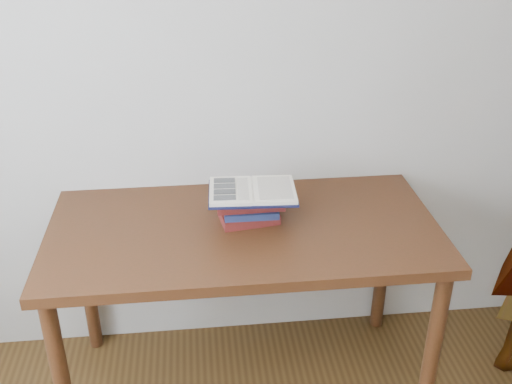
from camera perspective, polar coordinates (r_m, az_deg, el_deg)
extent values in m
cube|color=#A8A79F|center=(2.41, -3.43, 11.59)|extent=(3.50, 0.04, 2.60)
cube|color=#3F1E0F|center=(2.29, -1.16, -3.73)|extent=(1.49, 0.74, 0.04)
cylinder|color=#3F1E0F|center=(2.34, -17.98, -16.89)|extent=(0.06, 0.06, 0.75)
cylinder|color=#3F1E0F|center=(2.44, 16.42, -14.52)|extent=(0.06, 0.06, 0.75)
cylinder|color=#3F1E0F|center=(2.81, -15.83, -8.00)|extent=(0.06, 0.06, 0.75)
cylinder|color=#3F1E0F|center=(2.89, 12.03, -6.40)|extent=(0.06, 0.06, 0.75)
cube|color=maroon|center=(2.31, -0.71, -2.21)|extent=(0.24, 0.18, 0.04)
cube|color=navy|center=(2.28, -0.51, -1.69)|extent=(0.21, 0.13, 0.03)
cube|color=maroon|center=(2.29, -0.63, -0.76)|extent=(0.26, 0.16, 0.03)
cube|color=navy|center=(2.26, -0.50, -0.24)|extent=(0.20, 0.16, 0.03)
cube|color=black|center=(2.23, -0.35, -0.10)|extent=(0.34, 0.24, 0.01)
cube|color=beige|center=(2.22, -2.45, 0.11)|extent=(0.17, 0.22, 0.01)
cube|color=beige|center=(2.23, 1.74, 0.22)|extent=(0.17, 0.22, 0.01)
cylinder|color=beige|center=(2.23, -0.35, 0.14)|extent=(0.02, 0.22, 0.01)
cube|color=black|center=(2.28, -3.03, 1.12)|extent=(0.08, 0.04, 0.00)
cube|color=black|center=(2.24, -3.02, 0.58)|extent=(0.08, 0.04, 0.00)
cube|color=black|center=(2.20, -3.01, 0.03)|extent=(0.08, 0.04, 0.00)
cube|color=black|center=(2.16, -3.00, -0.54)|extent=(0.08, 0.04, 0.00)
cube|color=beige|center=(2.22, -1.25, 0.34)|extent=(0.05, 0.18, 0.00)
cube|color=beige|center=(2.23, 1.82, 0.43)|extent=(0.13, 0.19, 0.00)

